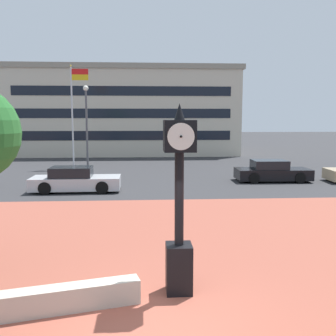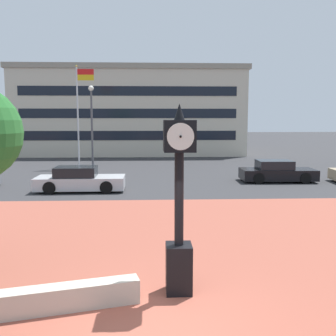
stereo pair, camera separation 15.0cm
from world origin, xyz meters
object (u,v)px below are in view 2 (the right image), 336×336
at_px(car_street_mid, 277,172).
at_px(street_lamp_post, 92,120).
at_px(car_street_far, 79,180).
at_px(civic_building, 132,112).
at_px(flagpole_primary, 79,109).
at_px(street_clock, 179,204).

bearing_deg(car_street_mid, street_lamp_post, -106.84).
bearing_deg(car_street_far, street_lamp_post, -178.59).
xyz_separation_m(car_street_mid, civic_building, (-9.66, 22.13, 3.94)).
xyz_separation_m(flagpole_primary, civic_building, (3.38, 14.55, 0.02)).
height_order(street_clock, civic_building, civic_building).
xyz_separation_m(car_street_far, street_lamp_post, (-0.24, 6.37, 3.12)).
xyz_separation_m(car_street_far, civic_building, (1.65, 24.69, 3.94)).
bearing_deg(street_lamp_post, civic_building, 84.14).
relative_size(street_clock, flagpole_primary, 0.53).
height_order(car_street_mid, civic_building, civic_building).
bearing_deg(civic_building, car_street_mid, -66.41).
distance_m(car_street_mid, civic_building, 24.46).
bearing_deg(flagpole_primary, street_clock, -74.78).
relative_size(street_clock, civic_building, 0.17).
relative_size(car_street_mid, car_street_far, 0.97).
xyz_separation_m(street_clock, civic_building, (-2.68, 36.80, 2.55)).
bearing_deg(car_street_far, car_street_mid, 102.06).
xyz_separation_m(flagpole_primary, street_lamp_post, (1.50, -3.77, -0.80)).
relative_size(car_street_far, flagpole_primary, 0.59).
relative_size(car_street_mid, street_lamp_post, 0.74).
height_order(civic_building, street_lamp_post, civic_building).
relative_size(street_clock, street_lamp_post, 0.69).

